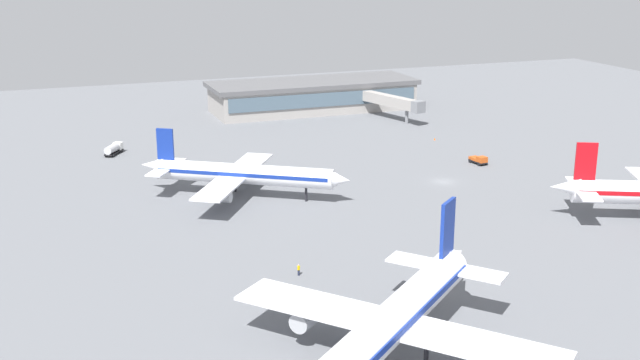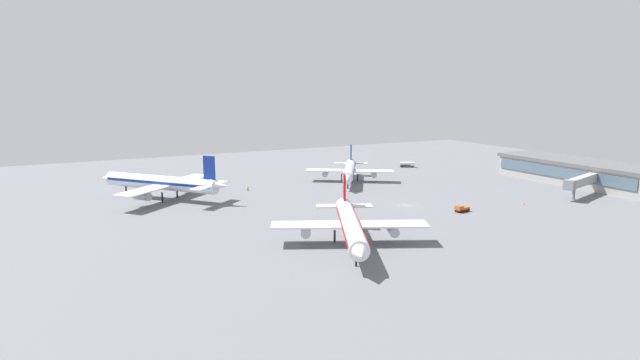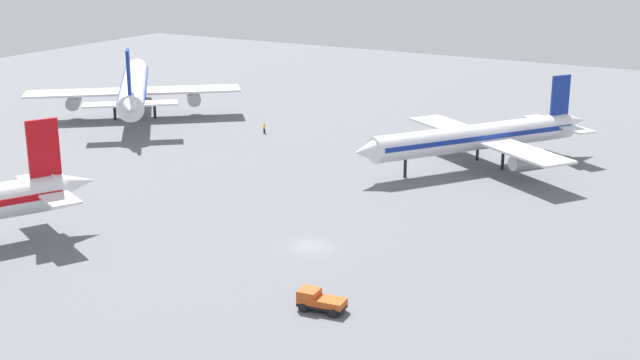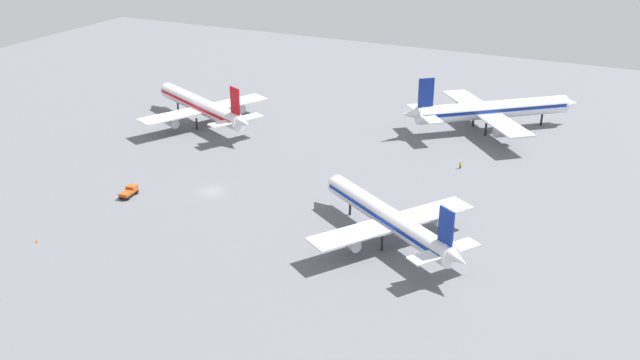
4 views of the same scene
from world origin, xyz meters
The scene contains 5 objects.
ground centered at (0.00, 0.00, 0.00)m, with size 288.00×288.00×0.00m, color slate.
airplane_taxiing centered at (40.59, -4.47, 4.54)m, with size 36.02×30.33×12.48m.
airplane_distant centered at (42.31, 63.06, 5.38)m, with size 40.14×35.95×14.80m.
pushback_tractor centered at (-13.89, -9.15, 0.97)m, with size 2.61×4.58×1.90m.
ground_crew_worker centered at (42.82, 34.60, 0.85)m, with size 0.54×0.54×1.67m.
Camera 3 is at (-77.59, -46.09, 34.38)m, focal length 48.68 mm.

